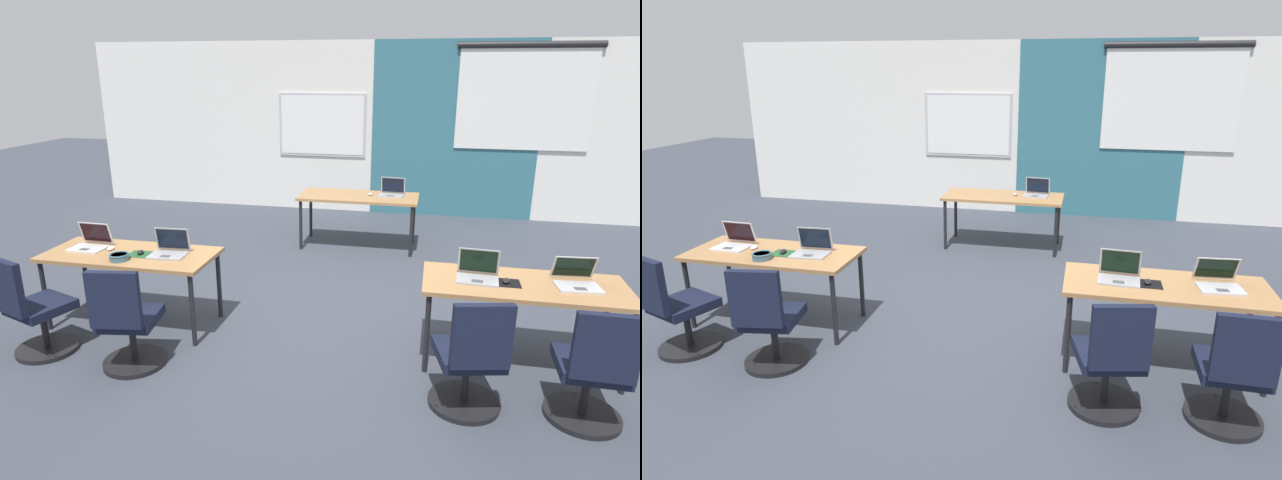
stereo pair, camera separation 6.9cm
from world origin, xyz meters
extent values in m
plane|color=#383D47|center=(0.00, 0.00, 0.00)|extent=(24.00, 24.00, 0.00)
cube|color=silver|center=(0.00, 4.20, 1.40)|extent=(10.00, 0.20, 2.80)
cube|color=#336B7A|center=(1.24, 4.09, 1.40)|extent=(2.62, 0.01, 2.80)
cube|color=#B7B7BC|center=(-0.91, 4.09, 1.45)|extent=(1.48, 0.02, 1.04)
cube|color=white|center=(-0.91, 4.08, 1.45)|extent=(1.40, 0.02, 0.96)
cube|color=white|center=(2.26, 4.08, 1.90)|extent=(2.00, 0.02, 1.51)
cylinder|color=black|center=(2.26, 4.08, 2.70)|extent=(2.10, 0.10, 0.10)
cube|color=#A37547|center=(-1.75, -0.60, 0.70)|extent=(1.60, 0.70, 0.04)
cylinder|color=black|center=(-2.49, -0.90, 0.34)|extent=(0.04, 0.04, 0.68)
cylinder|color=black|center=(-1.01, -0.90, 0.34)|extent=(0.04, 0.04, 0.68)
cylinder|color=black|center=(-2.49, -0.30, 0.34)|extent=(0.04, 0.04, 0.68)
cylinder|color=black|center=(-1.01, -0.30, 0.34)|extent=(0.04, 0.04, 0.68)
cube|color=#A37547|center=(1.75, -0.60, 0.70)|extent=(1.60, 0.70, 0.04)
cylinder|color=black|center=(1.01, -0.90, 0.34)|extent=(0.04, 0.04, 0.68)
cylinder|color=black|center=(2.49, -0.90, 0.34)|extent=(0.04, 0.04, 0.68)
cylinder|color=black|center=(1.01, -0.30, 0.34)|extent=(0.04, 0.04, 0.68)
cylinder|color=black|center=(2.49, -0.30, 0.34)|extent=(0.04, 0.04, 0.68)
cube|color=#A37547|center=(0.00, 2.20, 0.70)|extent=(1.60, 0.70, 0.04)
cylinder|color=black|center=(-0.74, 1.90, 0.34)|extent=(0.04, 0.04, 0.68)
cylinder|color=black|center=(0.74, 1.90, 0.34)|extent=(0.04, 0.04, 0.68)
cylinder|color=black|center=(-0.74, 2.50, 0.34)|extent=(0.04, 0.04, 0.68)
cylinder|color=black|center=(0.74, 2.50, 0.34)|extent=(0.04, 0.04, 0.68)
cube|color=#B7B7BC|center=(2.15, -0.62, 0.73)|extent=(0.35, 0.26, 0.02)
cube|color=#4C4C4F|center=(2.15, -0.67, 0.74)|extent=(0.10, 0.07, 0.00)
cube|color=#B7B7BC|center=(2.13, -0.46, 0.84)|extent=(0.34, 0.12, 0.21)
cube|color=black|center=(2.13, -0.47, 0.84)|extent=(0.30, 0.11, 0.18)
cylinder|color=black|center=(2.12, -1.28, 0.02)|extent=(0.52, 0.52, 0.04)
cylinder|color=black|center=(2.12, -1.28, 0.21)|extent=(0.06, 0.06, 0.34)
cube|color=black|center=(2.12, -1.28, 0.42)|extent=(0.44, 0.44, 0.08)
cube|color=black|center=(2.12, -1.53, 0.69)|extent=(0.40, 0.06, 0.46)
sphere|color=black|center=(2.12, -1.05, 0.02)|extent=(0.04, 0.04, 0.04)
sphere|color=black|center=(2.34, -1.36, 0.02)|extent=(0.04, 0.04, 0.04)
sphere|color=black|center=(1.90, -1.35, 0.02)|extent=(0.04, 0.04, 0.04)
cube|color=#9E9EA3|center=(1.38, -0.63, 0.73)|extent=(0.34, 0.25, 0.02)
cube|color=#4C4C4F|center=(1.38, -0.68, 0.74)|extent=(0.09, 0.07, 0.00)
cube|color=#9E9EA3|center=(1.39, -0.50, 0.85)|extent=(0.33, 0.07, 0.22)
cube|color=black|center=(1.39, -0.50, 0.85)|extent=(0.30, 0.06, 0.19)
cube|color=black|center=(1.61, -0.63, 0.72)|extent=(0.22, 0.19, 0.00)
ellipsoid|color=black|center=(1.61, -0.63, 0.74)|extent=(0.08, 0.11, 0.03)
cylinder|color=black|center=(1.31, -1.30, 0.02)|extent=(0.52, 0.52, 0.04)
cylinder|color=black|center=(1.31, -1.30, 0.21)|extent=(0.06, 0.06, 0.34)
cube|color=black|center=(1.31, -1.30, 0.42)|extent=(0.53, 0.53, 0.08)
cube|color=black|center=(1.36, -1.55, 0.69)|extent=(0.40, 0.15, 0.46)
sphere|color=black|center=(1.25, -1.07, 0.02)|extent=(0.04, 0.04, 0.04)
sphere|color=black|center=(1.54, -1.32, 0.02)|extent=(0.04, 0.04, 0.04)
sphere|color=black|center=(1.10, -1.42, 0.02)|extent=(0.04, 0.04, 0.04)
cube|color=silver|center=(-2.19, -0.60, 0.73)|extent=(0.34, 0.24, 0.02)
cube|color=#4C4C4F|center=(-2.20, -0.65, 0.74)|extent=(0.09, 0.06, 0.00)
cube|color=silver|center=(-2.19, -0.45, 0.84)|extent=(0.33, 0.08, 0.21)
cube|color=black|center=(-2.19, -0.46, 0.85)|extent=(0.30, 0.06, 0.19)
ellipsoid|color=silver|center=(-1.97, -0.56, 0.74)|extent=(0.07, 0.11, 0.03)
cylinder|color=black|center=(-2.24, -1.26, 0.02)|extent=(0.52, 0.52, 0.04)
cylinder|color=black|center=(-2.24, -1.26, 0.21)|extent=(0.06, 0.06, 0.34)
cube|color=black|center=(-2.24, -1.26, 0.42)|extent=(0.56, 0.56, 0.08)
cube|color=black|center=(-2.32, -1.49, 0.69)|extent=(0.40, 0.19, 0.46)
sphere|color=black|center=(-2.16, -1.03, 0.02)|extent=(0.04, 0.04, 0.04)
sphere|color=black|center=(-2.05, -1.40, 0.02)|extent=(0.04, 0.04, 0.04)
sphere|color=black|center=(-2.47, -1.25, 0.02)|extent=(0.04, 0.04, 0.04)
cube|color=#9E9EA3|center=(-1.36, -0.61, 0.73)|extent=(0.34, 0.25, 0.02)
cube|color=#4C4C4F|center=(-1.36, -0.67, 0.74)|extent=(0.09, 0.07, 0.00)
cube|color=#9E9EA3|center=(-1.37, -0.48, 0.85)|extent=(0.33, 0.07, 0.22)
cube|color=black|center=(-1.37, -0.48, 0.85)|extent=(0.30, 0.06, 0.19)
cube|color=#23512D|center=(-1.63, -0.62, 0.72)|extent=(0.22, 0.19, 0.00)
ellipsoid|color=black|center=(-1.63, -0.62, 0.74)|extent=(0.08, 0.11, 0.03)
cylinder|color=black|center=(-1.37, -1.29, 0.02)|extent=(0.52, 0.52, 0.04)
cylinder|color=black|center=(-1.37, -1.29, 0.21)|extent=(0.06, 0.06, 0.34)
cube|color=black|center=(-1.37, -1.29, 0.42)|extent=(0.51, 0.51, 0.08)
cube|color=black|center=(-1.33, -1.54, 0.69)|extent=(0.40, 0.13, 0.46)
sphere|color=black|center=(-1.41, -1.06, 0.02)|extent=(0.04, 0.04, 0.04)
sphere|color=black|center=(-1.14, -1.33, 0.02)|extent=(0.04, 0.04, 0.04)
sphere|color=black|center=(-1.58, -1.40, 0.02)|extent=(0.04, 0.04, 0.04)
cube|color=#9E9EA3|center=(0.43, 2.25, 0.73)|extent=(0.35, 0.26, 0.02)
cube|color=#4C4C4F|center=(0.43, 2.19, 0.74)|extent=(0.10, 0.07, 0.00)
cube|color=#9E9EA3|center=(0.44, 2.38, 0.85)|extent=(0.33, 0.08, 0.22)
cube|color=black|center=(0.44, 2.37, 0.85)|extent=(0.30, 0.06, 0.19)
ellipsoid|color=#B2B2B7|center=(0.15, 2.24, 0.74)|extent=(0.07, 0.11, 0.03)
cylinder|color=#3D6070|center=(-1.73, -0.80, 0.75)|extent=(0.17, 0.17, 0.05)
torus|color=#3D6070|center=(-1.73, -0.80, 0.78)|extent=(0.18, 0.18, 0.02)
cylinder|color=gold|center=(-1.73, -0.80, 0.77)|extent=(0.14, 0.14, 0.01)
camera|label=1|loc=(0.99, -4.83, 2.37)|focal=30.00mm
camera|label=2|loc=(1.06, -4.82, 2.37)|focal=30.00mm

